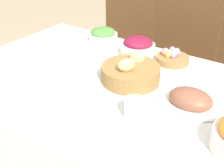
% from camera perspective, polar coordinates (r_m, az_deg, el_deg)
% --- Properties ---
extents(dining_table, '(1.68, 0.99, 0.73)m').
position_cam_1_polar(dining_table, '(1.54, 1.29, -11.82)').
color(dining_table, silver).
rests_on(dining_table, ground).
extents(chair_far_left, '(0.46, 0.46, 0.96)m').
position_cam_1_polar(chair_far_left, '(2.27, 2.03, 7.77)').
color(chair_far_left, brown).
rests_on(chair_far_left, ground).
extents(chair_far_center, '(0.43, 0.43, 0.96)m').
position_cam_1_polar(chair_far_center, '(2.07, 13.55, 4.55)').
color(chair_far_center, brown).
rests_on(chair_far_center, ground).
extents(sideboard, '(1.20, 0.44, 0.88)m').
position_cam_1_polar(sideboard, '(3.02, 17.08, 10.65)').
color(sideboard, brown).
rests_on(sideboard, ground).
extents(bread_basket, '(0.28, 0.28, 0.13)m').
position_cam_1_polar(bread_basket, '(1.33, 3.79, 2.46)').
color(bread_basket, olive).
rests_on(bread_basket, dining_table).
extents(egg_basket, '(0.18, 0.18, 0.08)m').
position_cam_1_polar(egg_basket, '(1.55, 12.13, 5.29)').
color(egg_basket, olive).
rests_on(egg_basket, dining_table).
extents(ham_platter, '(0.28, 0.20, 0.08)m').
position_cam_1_polar(ham_platter, '(1.20, 15.65, -3.18)').
color(ham_platter, silver).
rests_on(ham_platter, dining_table).
extents(green_salad_bowl, '(0.18, 0.18, 0.09)m').
position_cam_1_polar(green_salad_bowl, '(1.78, -1.82, 9.88)').
color(green_salad_bowl, silver).
rests_on(green_salad_bowl, dining_table).
extents(beet_salad_bowl, '(0.19, 0.19, 0.11)m').
position_cam_1_polar(beet_salad_bowl, '(1.59, 5.29, 7.50)').
color(beet_salad_bowl, silver).
rests_on(beet_salad_bowl, dining_table).
extents(dinner_plate, '(0.23, 0.23, 0.01)m').
position_cam_1_polar(dinner_plate, '(1.11, -10.04, -6.85)').
color(dinner_plate, silver).
rests_on(dinner_plate, dining_table).
extents(fork, '(0.01, 0.17, 0.00)m').
position_cam_1_polar(fork, '(1.20, -14.90, -4.48)').
color(fork, silver).
rests_on(fork, dining_table).
extents(knife, '(0.01, 0.17, 0.00)m').
position_cam_1_polar(knife, '(1.04, -4.32, -9.74)').
color(knife, silver).
rests_on(knife, dining_table).
extents(spoon, '(0.01, 0.17, 0.00)m').
position_cam_1_polar(spoon, '(1.02, -2.98, -10.38)').
color(spoon, silver).
rests_on(spoon, dining_table).
extents(drinking_cup, '(0.08, 0.08, 0.08)m').
position_cam_1_polar(drinking_cup, '(1.09, 4.52, -4.97)').
color(drinking_cup, silver).
rests_on(drinking_cup, dining_table).
extents(butter_dish, '(0.13, 0.08, 0.03)m').
position_cam_1_polar(butter_dish, '(1.39, -12.75, 1.72)').
color(butter_dish, silver).
rests_on(butter_dish, dining_table).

